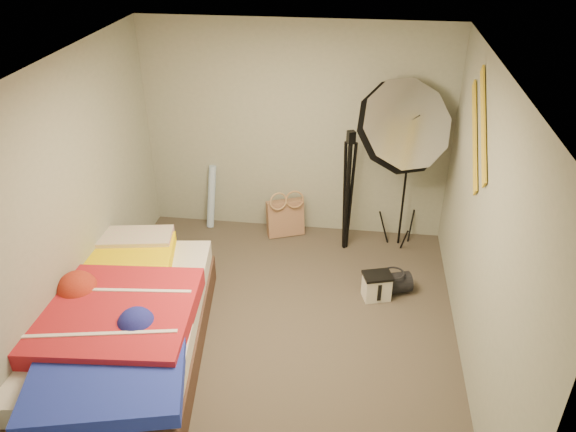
% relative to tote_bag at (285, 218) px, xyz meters
% --- Properties ---
extents(floor, '(4.00, 4.00, 0.00)m').
position_rel_tote_bag_xyz_m(floor, '(0.09, -1.80, -0.22)').
color(floor, '#494138').
rests_on(floor, ground).
extents(ceiling, '(4.00, 4.00, 0.00)m').
position_rel_tote_bag_xyz_m(ceiling, '(0.09, -1.80, 2.28)').
color(ceiling, silver).
rests_on(ceiling, wall_back).
extents(wall_back, '(3.50, 0.00, 3.50)m').
position_rel_tote_bag_xyz_m(wall_back, '(0.09, 0.20, 1.03)').
color(wall_back, '#989C8B').
rests_on(wall_back, floor).
extents(wall_front, '(3.50, 0.00, 3.50)m').
position_rel_tote_bag_xyz_m(wall_front, '(0.09, -3.80, 1.03)').
color(wall_front, '#989C8B').
rests_on(wall_front, floor).
extents(wall_left, '(0.00, 4.00, 4.00)m').
position_rel_tote_bag_xyz_m(wall_left, '(-1.66, -1.80, 1.03)').
color(wall_left, '#989C8B').
rests_on(wall_left, floor).
extents(wall_right, '(0.00, 4.00, 4.00)m').
position_rel_tote_bag_xyz_m(wall_right, '(1.84, -1.80, 1.03)').
color(wall_right, '#989C8B').
rests_on(wall_right, floor).
extents(tote_bag, '(0.48, 0.34, 0.45)m').
position_rel_tote_bag_xyz_m(tote_bag, '(0.00, 0.00, 0.00)').
color(tote_bag, '#A57A5C').
rests_on(tote_bag, floor).
extents(wrapping_roll, '(0.17, 0.24, 0.78)m').
position_rel_tote_bag_xyz_m(wrapping_roll, '(-0.92, 0.10, 0.17)').
color(wrapping_roll, '#5690D7').
rests_on(wrapping_roll, floor).
extents(camera_case, '(0.31, 0.26, 0.26)m').
position_rel_tote_bag_xyz_m(camera_case, '(1.09, -1.11, -0.09)').
color(camera_case, silver).
rests_on(camera_case, floor).
extents(duffel_bag, '(0.41, 0.33, 0.22)m').
position_rel_tote_bag_xyz_m(duffel_bag, '(1.26, -1.00, -0.11)').
color(duffel_bag, black).
rests_on(duffel_bag, floor).
extents(wall_stripe_upper, '(0.02, 0.91, 0.78)m').
position_rel_tote_bag_xyz_m(wall_stripe_upper, '(1.82, -1.20, 1.73)').
color(wall_stripe_upper, gold).
rests_on(wall_stripe_upper, wall_right).
extents(wall_stripe_lower, '(0.02, 0.91, 0.78)m').
position_rel_tote_bag_xyz_m(wall_stripe_lower, '(1.82, -0.95, 1.53)').
color(wall_stripe_lower, gold).
rests_on(wall_stripe_lower, wall_right).
extents(bed, '(1.93, 2.58, 0.66)m').
position_rel_tote_bag_xyz_m(bed, '(-1.23, -2.22, 0.11)').
color(bed, '#452C22').
rests_on(bed, floor).
extents(photo_umbrella, '(1.09, 1.03, 2.11)m').
position_rel_tote_bag_xyz_m(photo_umbrella, '(1.25, -0.21, 1.30)').
color(photo_umbrella, black).
rests_on(photo_umbrella, floor).
extents(camera_tripod, '(0.10, 0.10, 1.45)m').
position_rel_tote_bag_xyz_m(camera_tripod, '(0.73, -0.20, 0.61)').
color(camera_tripod, black).
rests_on(camera_tripod, floor).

